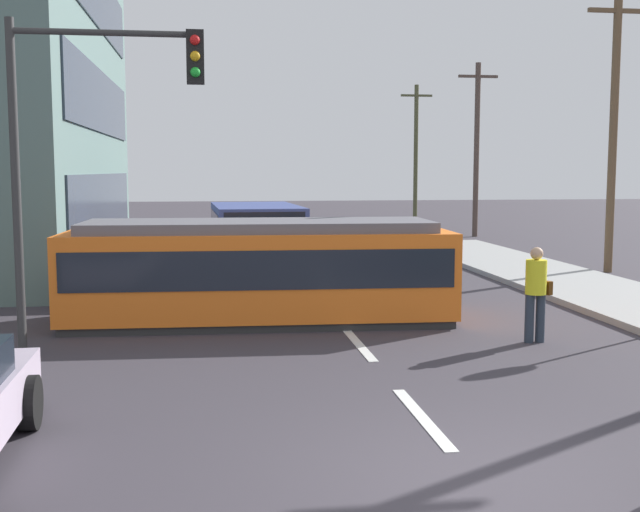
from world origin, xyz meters
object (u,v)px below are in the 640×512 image
parked_sedan_mid (115,268)px  utility_pole_far (477,147)px  streetcar_tram (259,269)px  utility_pole_mid (613,127)px  traffic_light_mast (90,123)px  pedestrian_crossing (536,289)px  city_bus (256,232)px  utility_pole_distant (416,151)px

parked_sedan_mid → utility_pole_far: utility_pole_far is taller
streetcar_tram → utility_pole_mid: size_ratio=0.94×
traffic_light_mast → streetcar_tram: bearing=41.4°
streetcar_tram → pedestrian_crossing: (4.64, -2.63, -0.09)m
traffic_light_mast → utility_pole_far: size_ratio=0.69×
streetcar_tram → parked_sedan_mid: 5.14m
city_bus → pedestrian_crossing: (4.18, -11.26, -0.16)m
utility_pole_mid → traffic_light_mast: bearing=-147.5°
streetcar_tram → utility_pole_distant: size_ratio=0.98×
city_bus → utility_pole_mid: bearing=-13.9°
streetcar_tram → city_bus: streetcar_tram is taller
pedestrian_crossing → streetcar_tram: bearing=150.4°
streetcar_tram → pedestrian_crossing: bearing=-29.6°
utility_pole_far → utility_pole_distant: (-0.23, 9.60, 0.02)m
parked_sedan_mid → utility_pole_distant: (14.00, 24.34, 3.45)m
parked_sedan_mid → traffic_light_mast: bearing=-86.1°
parked_sedan_mid → utility_pole_far: 20.77m
parked_sedan_mid → utility_pole_distant: bearing=60.1°
streetcar_tram → city_bus: bearing=87.0°
utility_pole_far → utility_pole_mid: bearing=-91.4°
city_bus → utility_pole_far: bearing=43.7°
pedestrian_crossing → utility_pole_far: (6.34, 21.33, 3.11)m
streetcar_tram → parked_sedan_mid: (-3.25, 3.96, -0.41)m
utility_pole_far → streetcar_tram: bearing=-120.4°
pedestrian_crossing → parked_sedan_mid: bearing=140.1°
city_bus → utility_pole_mid: size_ratio=0.65×
pedestrian_crossing → utility_pole_mid: bearing=55.3°
utility_pole_mid → parked_sedan_mid: bearing=-171.3°
traffic_light_mast → pedestrian_crossing: bearing=-1.2°
city_bus → pedestrian_crossing: bearing=-69.6°
pedestrian_crossing → traffic_light_mast: bearing=178.8°
city_bus → traffic_light_mast: 11.87m
city_bus → pedestrian_crossing: 12.01m
parked_sedan_mid → city_bus: bearing=51.6°
parked_sedan_mid → utility_pole_mid: (13.92, 2.13, 3.62)m
city_bus → traffic_light_mast: traffic_light_mast is taller
utility_pole_far → utility_pole_distant: 9.60m
city_bus → utility_pole_far: 14.86m
parked_sedan_mid → utility_pole_mid: size_ratio=0.51×
utility_pole_mid → utility_pole_distant: size_ratio=1.04×
pedestrian_crossing → utility_pole_distant: bearing=78.8°
utility_pole_far → utility_pole_distant: size_ratio=0.99×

